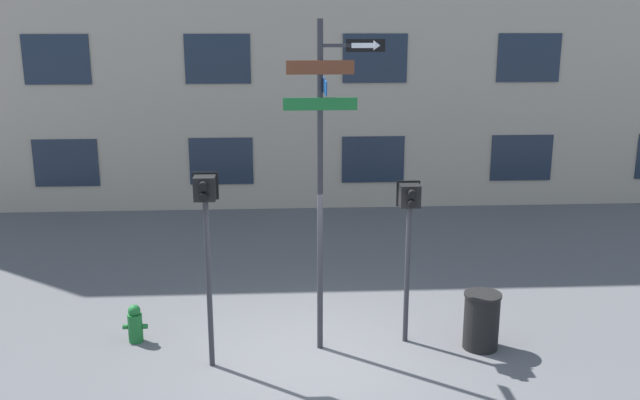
# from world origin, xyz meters

# --- Properties ---
(ground_plane) EXTENTS (60.00, 60.00, 0.00)m
(ground_plane) POSITION_xyz_m (0.00, 0.00, 0.00)
(ground_plane) COLOR #515154
(street_sign_pole) EXTENTS (1.46, 1.01, 5.03)m
(street_sign_pole) POSITION_xyz_m (0.20, 0.32, 3.04)
(street_sign_pole) COLOR #2D2D33
(street_sign_pole) RESTS_ON ground_plane
(pedestrian_signal_left) EXTENTS (0.36, 0.40, 2.93)m
(pedestrian_signal_left) POSITION_xyz_m (-1.50, -0.17, 2.25)
(pedestrian_signal_left) COLOR #2D2D33
(pedestrian_signal_left) RESTS_ON ground_plane
(pedestrian_signal_right) EXTENTS (0.37, 0.40, 2.61)m
(pedestrian_signal_right) POSITION_xyz_m (1.51, 0.48, 2.03)
(pedestrian_signal_right) COLOR #2D2D33
(pedestrian_signal_right) RESTS_ON ground_plane
(fire_hydrant) EXTENTS (0.39, 0.23, 0.63)m
(fire_hydrant) POSITION_xyz_m (-2.79, 0.70, 0.30)
(fire_hydrant) COLOR #196028
(fire_hydrant) RESTS_ON ground_plane
(trash_bin) EXTENTS (0.58, 0.58, 0.91)m
(trash_bin) POSITION_xyz_m (2.65, 0.19, 0.46)
(trash_bin) COLOR black
(trash_bin) RESTS_ON ground_plane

